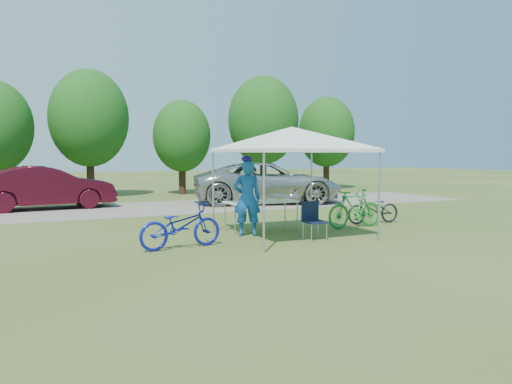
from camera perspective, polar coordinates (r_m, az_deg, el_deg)
ground at (r=12.48m, az=4.04°, el=-5.16°), size 100.00×100.00×0.00m
gravel_strip at (r=19.78m, az=-7.40°, el=-1.64°), size 24.00×5.00×0.02m
canopy at (r=12.32m, az=4.11°, el=7.09°), size 4.53×4.53×3.00m
treeline at (r=25.47m, az=-12.35°, el=7.56°), size 24.89×4.28×6.30m
folding_table at (r=13.45m, az=0.63°, el=-1.22°), size 1.94×0.81×0.80m
folding_chair at (r=12.15m, az=6.48°, el=-2.86°), size 0.48×0.50×0.91m
cooler at (r=13.28m, az=-0.77°, el=-0.38°), size 0.46×0.31×0.33m
ice_cream_cup at (r=13.64m, az=2.71°, el=-0.84°), size 0.08×0.08×0.06m
cyclist at (r=12.52m, az=-1.03°, el=-0.73°), size 0.80×0.65×1.91m
bike_blue at (r=11.03m, az=-8.61°, el=-3.84°), size 1.97×0.92×1.00m
bike_green at (r=14.24m, az=11.23°, el=-1.84°), size 1.84×0.60×1.09m
bike_dark at (r=15.22m, az=13.28°, el=-1.84°), size 1.76×0.75×0.90m
minivan at (r=20.84m, az=1.33°, el=1.09°), size 6.70×4.45×1.71m
sedan at (r=20.13m, az=-22.86°, el=0.48°), size 5.01×2.14×1.60m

